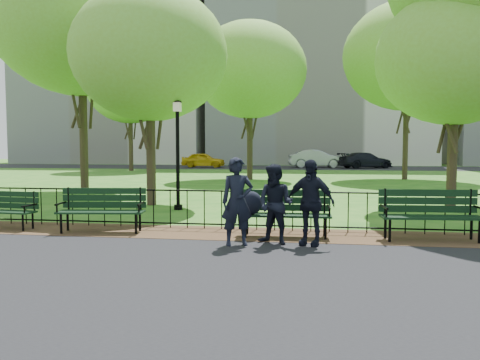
# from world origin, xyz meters

# --- Properties ---
(ground) EXTENTS (120.00, 120.00, 0.00)m
(ground) POSITION_xyz_m (0.00, 0.00, 0.00)
(ground) COLOR #27631A
(asphalt_path) EXTENTS (60.00, 9.20, 0.01)m
(asphalt_path) POSITION_xyz_m (0.00, -3.40, 0.01)
(asphalt_path) COLOR black
(asphalt_path) RESTS_ON ground
(dirt_strip) EXTENTS (60.00, 1.60, 0.01)m
(dirt_strip) POSITION_xyz_m (0.00, 1.50, 0.01)
(dirt_strip) COLOR #3C2A18
(dirt_strip) RESTS_ON ground
(far_street) EXTENTS (70.00, 9.00, 0.01)m
(far_street) POSITION_xyz_m (0.00, 35.00, 0.01)
(far_street) COLOR black
(far_street) RESTS_ON ground
(iron_fence) EXTENTS (24.06, 0.06, 1.00)m
(iron_fence) POSITION_xyz_m (0.00, 2.00, 0.50)
(iron_fence) COLOR black
(iron_fence) RESTS_ON ground
(apartment_west) EXTENTS (22.00, 15.00, 26.00)m
(apartment_west) POSITION_xyz_m (-22.00, 48.00, 13.00)
(apartment_west) COLOR beige
(apartment_west) RESTS_ON ground
(apartment_mid) EXTENTS (24.00, 15.00, 30.00)m
(apartment_mid) POSITION_xyz_m (2.00, 48.00, 15.00)
(apartment_mid) COLOR beige
(apartment_mid) RESTS_ON ground
(park_bench_main) EXTENTS (1.88, 0.63, 1.06)m
(park_bench_main) POSITION_xyz_m (0.16, 1.27, 0.66)
(park_bench_main) COLOR black
(park_bench_main) RESTS_ON ground
(park_bench_left_a) EXTENTS (1.91, 0.80, 1.05)m
(park_bench_left_a) POSITION_xyz_m (-3.53, 1.31, 0.60)
(park_bench_left_a) COLOR black
(park_bench_left_a) RESTS_ON ground
(park_bench_left_b) EXTENTS (1.67, 0.64, 0.93)m
(park_bench_left_b) POSITION_xyz_m (-5.96, 1.39, 0.53)
(park_bench_left_b) COLOR black
(park_bench_left_b) RESTS_ON ground
(park_bench_right_a) EXTENTS (1.98, 0.72, 1.10)m
(park_bench_right_a) POSITION_xyz_m (3.34, 1.39, 0.63)
(park_bench_right_a) COLOR black
(park_bench_right_a) RESTS_ON ground
(lamppost) EXTENTS (0.30, 0.30, 3.30)m
(lamppost) POSITION_xyz_m (-2.92, 5.16, 1.80)
(lamppost) COLOR black
(lamppost) RESTS_ON ground
(tree_near_w) EXTENTS (4.96, 4.96, 6.92)m
(tree_near_w) POSITION_xyz_m (-4.09, 6.17, 4.80)
(tree_near_w) COLOR #2D2116
(tree_near_w) RESTS_ON ground
(tree_near_e) EXTENTS (4.65, 4.65, 6.48)m
(tree_near_e) POSITION_xyz_m (5.21, 6.53, 4.49)
(tree_near_e) COLOR #2D2116
(tree_near_e) RESTS_ON ground
(tree_mid_w) EXTENTS (7.28, 7.28, 10.14)m
(tree_mid_w) POSITION_xyz_m (-8.25, 9.86, 7.04)
(tree_mid_w) COLOR #2D2116
(tree_mid_w) RESTS_ON ground
(tree_far_c) EXTENTS (6.48, 6.48, 9.03)m
(tree_far_c) POSITION_xyz_m (-2.44, 18.57, 6.27)
(tree_far_c) COLOR #2D2116
(tree_far_c) RESTS_ON ground
(tree_far_e) EXTENTS (7.30, 7.30, 10.18)m
(tree_far_e) POSITION_xyz_m (6.47, 19.89, 7.07)
(tree_far_e) COLOR #2D2116
(tree_far_e) RESTS_ON ground
(tree_far_w) EXTENTS (6.89, 6.89, 9.60)m
(tree_far_w) POSITION_xyz_m (-13.02, 27.14, 6.67)
(tree_far_w) COLOR #2D2116
(tree_far_w) RESTS_ON ground
(person_left) EXTENTS (0.70, 0.57, 1.66)m
(person_left) POSITION_xyz_m (-0.39, 0.34, 0.84)
(person_left) COLOR black
(person_left) RESTS_ON asphalt_path
(person_mid) EXTENTS (0.84, 0.65, 1.53)m
(person_mid) POSITION_xyz_m (0.32, 0.56, 0.78)
(person_mid) COLOR black
(person_mid) RESTS_ON asphalt_path
(person_right) EXTENTS (1.03, 0.69, 1.63)m
(person_right) POSITION_xyz_m (0.97, 0.56, 0.83)
(person_right) COLOR black
(person_right) RESTS_ON asphalt_path
(taxi) EXTENTS (4.02, 1.63, 1.37)m
(taxi) POSITION_xyz_m (-8.74, 34.14, 0.70)
(taxi) COLOR gold
(taxi) RESTS_ON far_street
(sedan_silver) EXTENTS (5.21, 2.53, 1.64)m
(sedan_silver) POSITION_xyz_m (1.60, 34.73, 0.83)
(sedan_silver) COLOR #929498
(sedan_silver) RESTS_ON far_street
(sedan_dark) EXTENTS (5.21, 3.71, 1.40)m
(sedan_dark) POSITION_xyz_m (5.94, 34.44, 0.71)
(sedan_dark) COLOR black
(sedan_dark) RESTS_ON far_street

